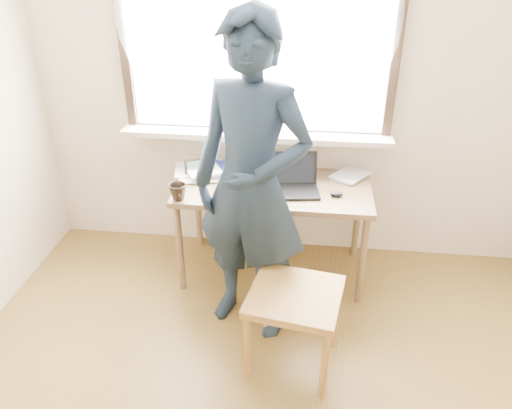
# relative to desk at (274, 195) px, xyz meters

# --- Properties ---
(room_shell) EXTENTS (3.52, 4.02, 2.61)m
(room_shell) POSITION_rel_desk_xyz_m (0.02, -1.43, 1.02)
(room_shell) COLOR beige
(room_shell) RESTS_ON ground
(desk) EXTENTS (1.27, 0.64, 0.68)m
(desk) POSITION_rel_desk_xyz_m (0.00, 0.00, 0.00)
(desk) COLOR brown
(desk) RESTS_ON ground
(laptop) EXTENTS (0.37, 0.32, 0.23)m
(laptop) POSITION_rel_desk_xyz_m (0.12, -0.03, 0.12)
(laptop) COLOR black
(laptop) RESTS_ON desk
(mug_white) EXTENTS (0.18, 0.18, 0.10)m
(mug_white) POSITION_rel_desk_xyz_m (-0.06, 0.21, 0.12)
(mug_white) COLOR white
(mug_white) RESTS_ON desk
(mug_dark) EXTENTS (0.16, 0.16, 0.10)m
(mug_dark) POSITION_rel_desk_xyz_m (-0.58, -0.26, 0.12)
(mug_dark) COLOR black
(mug_dark) RESTS_ON desk
(mouse) EXTENTS (0.08, 0.06, 0.03)m
(mouse) POSITION_rel_desk_xyz_m (0.40, -0.10, 0.09)
(mouse) COLOR black
(mouse) RESTS_ON desk
(desk_clutter) EXTENTS (0.89, 0.51, 0.05)m
(desk_clutter) POSITION_rel_desk_xyz_m (-0.35, 0.16, 0.10)
(desk_clutter) COLOR #94351B
(desk_clutter) RESTS_ON desk
(book_a) EXTENTS (0.24, 0.31, 0.03)m
(book_a) POSITION_rel_desk_xyz_m (-0.38, 0.19, 0.08)
(book_a) COLOR white
(book_a) RESTS_ON desk
(book_b) EXTENTS (0.30, 0.32, 0.02)m
(book_b) POSITION_rel_desk_xyz_m (0.43, 0.26, 0.08)
(book_b) COLOR white
(book_b) RESTS_ON desk
(picture_frame) EXTENTS (0.13, 0.08, 0.11)m
(picture_frame) POSITION_rel_desk_xyz_m (-0.55, 0.10, 0.13)
(picture_frame) COLOR black
(picture_frame) RESTS_ON desk
(work_chair) EXTENTS (0.54, 0.53, 0.49)m
(work_chair) POSITION_rel_desk_xyz_m (0.19, -0.85, -0.20)
(work_chair) COLOR olive
(work_chair) RESTS_ON ground
(person) EXTENTS (0.79, 0.64, 1.87)m
(person) POSITION_rel_desk_xyz_m (-0.08, -0.52, 0.32)
(person) COLOR black
(person) RESTS_ON ground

